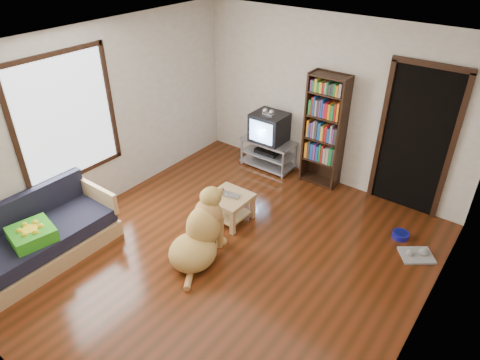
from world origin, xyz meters
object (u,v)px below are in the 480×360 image
Objects in this scene: bookshelf at (325,125)px; coffee_table at (229,203)px; laptop at (228,196)px; green_cushion at (32,234)px; dog_bowl at (400,235)px; dog at (200,235)px; crt_tv at (270,127)px; sofa at (42,239)px; grey_rag at (417,255)px; tv_stand at (268,152)px.

coffee_table is (-0.53, -1.71, -0.72)m from bookshelf.
green_cushion is at bearing -131.76° from laptop.
dog_bowl is 1.95m from bookshelf.
dog is at bearing -76.97° from coffee_table.
crt_tv is at bearing 93.39° from laptop.
crt_tv is at bearing 75.07° from sofa.
laptop is 0.14m from coffee_table.
coffee_table is at bearing 79.08° from laptop.
bookshelf is at bearing 154.64° from grey_rag.
laptop is at bearing -75.69° from crt_tv.
coffee_table is at bearing -107.10° from bookshelf.
dog reaches higher than sofa.
dog is (1.47, 1.34, -0.16)m from green_cushion.
coffee_table is at bearing -153.01° from dog_bowl.
coffee_table is 0.85m from dog.
grey_rag is 2.55m from coffee_table.
grey_rag is 2.77m from dog.
laptop is 0.83m from dog.
crt_tv is (0.00, 0.02, 0.47)m from tv_stand.
green_cushion is 3.88m from tv_stand.
tv_stand reaches higher than coffee_table.
crt_tv is 0.32× the size of sofa.
tv_stand is 0.81× the size of dog.
grey_rag is 2.30m from bookshelf.
sofa is (-0.97, -3.65, -0.48)m from crt_tv.
coffee_table is (1.27, 2.17, -0.22)m from green_cushion.
dog_bowl is at bearing 44.89° from dog.
dog_bowl is 0.20× the size of dog.
laptop is at bearing -152.36° from dog_bowl.
sofa is (-1.92, -3.72, -0.74)m from bookshelf.
coffee_table is (1.40, 2.02, 0.02)m from sofa.
bookshelf reaches higher than grey_rag.
dog_bowl is 4.67m from sofa.
grey_rag is 4.75m from sofa.
tv_stand is at bearing 74.98° from sofa.
sofa is at bearing -143.27° from dog.
grey_rag is 2.94m from tv_stand.
dog_bowl is 2.68m from crt_tv.
dog is at bearing -143.23° from grey_rag.
laptop reaches higher than grey_rag.
laptop is 1.91m from bookshelf.
coffee_table is at bearing -161.15° from grey_rag.
bookshelf is at bearing 5.63° from tv_stand.
dog_bowl is 2.59m from tv_stand.
bookshelf is 1.00× the size of sofa.
coffee_table is (-0.00, 0.03, -0.13)m from laptop.
laptop reaches higher than coffee_table.
laptop is 0.27× the size of dog.
laptop is 0.54× the size of coffee_table.
dog reaches higher than tv_stand.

